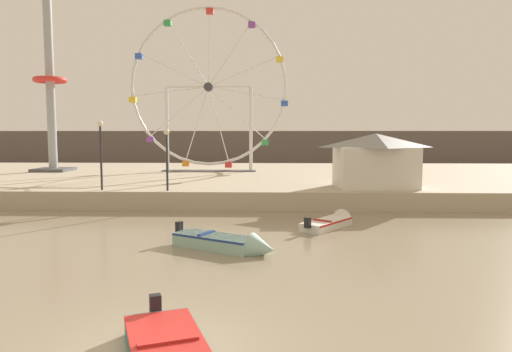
{
  "coord_description": "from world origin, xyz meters",
  "views": [
    {
      "loc": [
        2.13,
        -8.49,
        4.2
      ],
      "look_at": [
        1.56,
        11.3,
        2.36
      ],
      "focal_mm": 32.8,
      "sensor_mm": 36.0,
      "label": 1
    }
  ],
  "objects_px": {
    "motorboat_seafoam": "(229,243)",
    "ferris_wheel_white_frame": "(208,90)",
    "carnival_booth_white_ticket": "(375,160)",
    "motorboat_white_red_stripe": "(334,221)",
    "promenade_lamp_far": "(101,145)",
    "drop_tower_steel_tower": "(50,87)",
    "promenade_lamp_near": "(167,150)"
  },
  "relations": [
    {
      "from": "motorboat_seafoam",
      "to": "drop_tower_steel_tower",
      "type": "height_order",
      "value": "drop_tower_steel_tower"
    },
    {
      "from": "motorboat_white_red_stripe",
      "to": "ferris_wheel_white_frame",
      "type": "bearing_deg",
      "value": 62.03
    },
    {
      "from": "motorboat_seafoam",
      "to": "ferris_wheel_white_frame",
      "type": "height_order",
      "value": "ferris_wheel_white_frame"
    },
    {
      "from": "carnival_booth_white_ticket",
      "to": "motorboat_white_red_stripe",
      "type": "bearing_deg",
      "value": -120.96
    },
    {
      "from": "ferris_wheel_white_frame",
      "to": "drop_tower_steel_tower",
      "type": "xyz_separation_m",
      "value": [
        -12.94,
        -0.19,
        0.19
      ]
    },
    {
      "from": "promenade_lamp_near",
      "to": "carnival_booth_white_ticket",
      "type": "bearing_deg",
      "value": 8.88
    },
    {
      "from": "motorboat_white_red_stripe",
      "to": "drop_tower_steel_tower",
      "type": "height_order",
      "value": "drop_tower_steel_tower"
    },
    {
      "from": "motorboat_white_red_stripe",
      "to": "ferris_wheel_white_frame",
      "type": "height_order",
      "value": "ferris_wheel_white_frame"
    },
    {
      "from": "motorboat_seafoam",
      "to": "ferris_wheel_white_frame",
      "type": "bearing_deg",
      "value": 128.54
    },
    {
      "from": "drop_tower_steel_tower",
      "to": "carnival_booth_white_ticket",
      "type": "relative_size",
      "value": 3.14
    },
    {
      "from": "motorboat_seafoam",
      "to": "promenade_lamp_near",
      "type": "xyz_separation_m",
      "value": [
        -4.16,
        8.91,
        3.01
      ]
    },
    {
      "from": "motorboat_white_red_stripe",
      "to": "motorboat_seafoam",
      "type": "xyz_separation_m",
      "value": [
        -4.35,
        -4.54,
        0.06
      ]
    },
    {
      "from": "carnival_booth_white_ticket",
      "to": "promenade_lamp_near",
      "type": "relative_size",
      "value": 1.49
    },
    {
      "from": "motorboat_white_red_stripe",
      "to": "drop_tower_steel_tower",
      "type": "xyz_separation_m",
      "value": [
        -20.83,
        17.19,
        7.68
      ]
    },
    {
      "from": "motorboat_white_red_stripe",
      "to": "promenade_lamp_far",
      "type": "xyz_separation_m",
      "value": [
        -12.21,
        4.56,
        3.34
      ]
    },
    {
      "from": "motorboat_seafoam",
      "to": "promenade_lamp_far",
      "type": "distance_m",
      "value": 12.47
    },
    {
      "from": "motorboat_seafoam",
      "to": "ferris_wheel_white_frame",
      "type": "distance_m",
      "value": 23.42
    },
    {
      "from": "motorboat_white_red_stripe",
      "to": "promenade_lamp_near",
      "type": "distance_m",
      "value": 10.04
    },
    {
      "from": "carnival_booth_white_ticket",
      "to": "promenade_lamp_near",
      "type": "distance_m",
      "value": 11.86
    },
    {
      "from": "motorboat_seafoam",
      "to": "ferris_wheel_white_frame",
      "type": "xyz_separation_m",
      "value": [
        -3.54,
        21.93,
        7.42
      ]
    },
    {
      "from": "ferris_wheel_white_frame",
      "to": "promenade_lamp_near",
      "type": "bearing_deg",
      "value": -92.71
    },
    {
      "from": "carnival_booth_white_ticket",
      "to": "promenade_lamp_far",
      "type": "bearing_deg",
      "value": -177.59
    },
    {
      "from": "motorboat_seafoam",
      "to": "carnival_booth_white_ticket",
      "type": "bearing_deg",
      "value": 84.26
    },
    {
      "from": "motorboat_white_red_stripe",
      "to": "promenade_lamp_far",
      "type": "bearing_deg",
      "value": 107.14
    },
    {
      "from": "ferris_wheel_white_frame",
      "to": "motorboat_seafoam",
      "type": "bearing_deg",
      "value": -80.83
    },
    {
      "from": "motorboat_white_red_stripe",
      "to": "motorboat_seafoam",
      "type": "height_order",
      "value": "motorboat_seafoam"
    },
    {
      "from": "promenade_lamp_far",
      "to": "motorboat_seafoam",
      "type": "bearing_deg",
      "value": -49.19
    },
    {
      "from": "motorboat_white_red_stripe",
      "to": "carnival_booth_white_ticket",
      "type": "bearing_deg",
      "value": 10.31
    },
    {
      "from": "motorboat_seafoam",
      "to": "promenade_lamp_near",
      "type": "relative_size",
      "value": 1.19
    },
    {
      "from": "motorboat_white_red_stripe",
      "to": "promenade_lamp_far",
      "type": "relative_size",
      "value": 0.91
    },
    {
      "from": "ferris_wheel_white_frame",
      "to": "promenade_lamp_far",
      "type": "xyz_separation_m",
      "value": [
        -4.32,
        -12.82,
        -4.14
      ]
    },
    {
      "from": "drop_tower_steel_tower",
      "to": "motorboat_white_red_stripe",
      "type": "bearing_deg",
      "value": -39.53
    }
  ]
}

